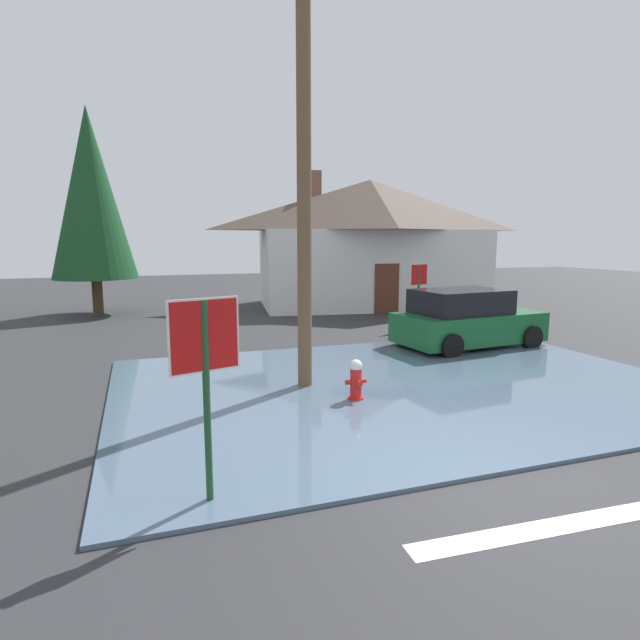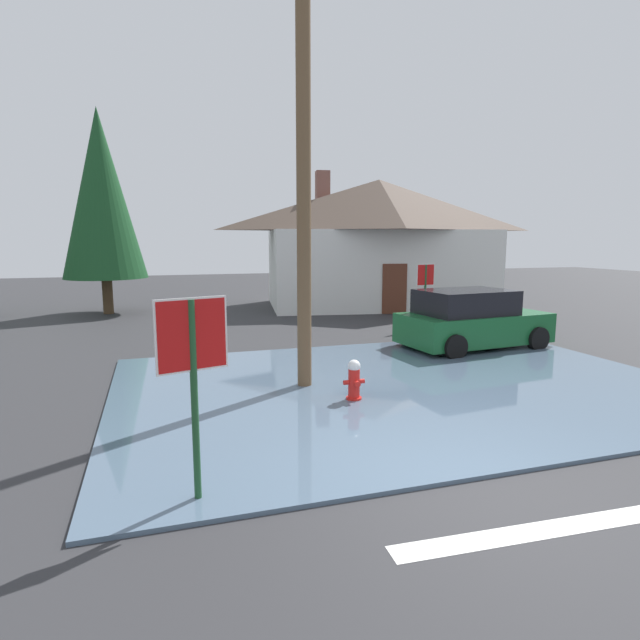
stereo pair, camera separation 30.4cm
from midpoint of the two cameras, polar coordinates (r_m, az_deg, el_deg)
ground_plane at (r=6.87m, az=16.86°, el=-17.43°), size 80.00×80.00×0.10m
flood_puddle at (r=10.74m, az=10.13°, el=-7.07°), size 11.36×8.05×0.06m
lane_stop_bar at (r=6.21m, az=24.59°, el=-20.33°), size 3.33×0.47×0.01m
stop_sign_near at (r=5.76m, az=-12.37°, el=-4.08°), size 0.78×0.25×2.34m
fire_hydrant at (r=9.52m, az=4.69°, el=-6.77°), size 0.40×0.34×0.80m
utility_pole at (r=10.26m, az=-0.94°, el=19.37°), size 1.60×0.28×9.29m
stop_sign_far at (r=17.60m, az=12.01°, el=4.03°), size 0.71×0.15×2.15m
house at (r=23.30m, az=6.79°, el=8.61°), size 10.89×7.12×5.96m
parked_car at (r=14.71m, az=16.91°, el=-0.05°), size 4.18×2.45×1.61m
pine_tree_mid_left at (r=22.30m, az=-22.59°, el=12.66°), size 3.19×3.19×7.96m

